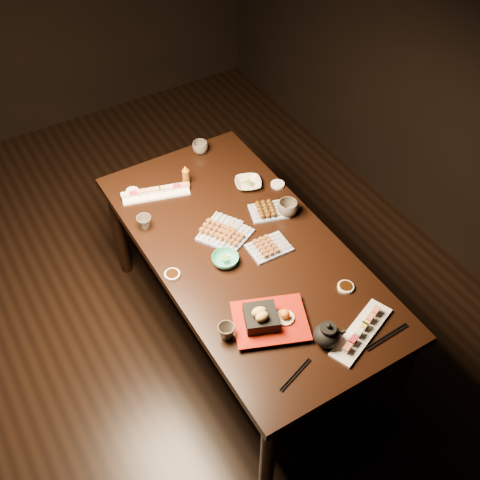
# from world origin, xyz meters

# --- Properties ---
(ground) EXTENTS (5.00, 5.00, 0.00)m
(ground) POSITION_xyz_m (0.00, 0.00, 0.00)
(ground) COLOR black
(ground) RESTS_ON ground
(dining_table) EXTENTS (1.02, 1.86, 0.75)m
(dining_table) POSITION_xyz_m (0.47, -0.14, 0.38)
(dining_table) COLOR black
(dining_table) RESTS_ON ground
(sushi_platter_near) EXTENTS (0.40, 0.24, 0.05)m
(sushi_platter_near) POSITION_xyz_m (0.65, -0.85, 0.77)
(sushi_platter_near) COLOR white
(sushi_platter_near) RESTS_ON dining_table
(sushi_platter_far) EXTENTS (0.38, 0.20, 0.05)m
(sushi_platter_far) POSITION_xyz_m (0.26, 0.46, 0.77)
(sushi_platter_far) COLOR white
(sushi_platter_far) RESTS_ON dining_table
(yakitori_plate_center) EXTENTS (0.25, 0.23, 0.05)m
(yakitori_plate_center) POSITION_xyz_m (0.46, -0.04, 0.78)
(yakitori_plate_center) COLOR #828EB6
(yakitori_plate_center) RESTS_ON dining_table
(yakitori_plate_right) EXTENTS (0.21, 0.16, 0.05)m
(yakitori_plate_right) POSITION_xyz_m (0.58, -0.20, 0.78)
(yakitori_plate_right) COLOR #828EB6
(yakitori_plate_right) RESTS_ON dining_table
(yakitori_plate_left) EXTENTS (0.28, 0.26, 0.06)m
(yakitori_plate_left) POSITION_xyz_m (0.42, 0.03, 0.78)
(yakitori_plate_left) COLOR #828EB6
(yakitori_plate_left) RESTS_ON dining_table
(tsukune_plate) EXTENTS (0.23, 0.20, 0.05)m
(tsukune_plate) POSITION_xyz_m (0.72, 0.02, 0.78)
(tsukune_plate) COLOR #828EB6
(tsukune_plate) RESTS_ON dining_table
(edamame_bowl_green) EXTENTS (0.16, 0.16, 0.04)m
(edamame_bowl_green) POSITION_xyz_m (0.34, -0.17, 0.77)
(edamame_bowl_green) COLOR teal
(edamame_bowl_green) RESTS_ON dining_table
(edamame_bowl_cream) EXTENTS (0.19, 0.19, 0.04)m
(edamame_bowl_cream) POSITION_xyz_m (0.74, 0.26, 0.77)
(edamame_bowl_cream) COLOR beige
(edamame_bowl_cream) RESTS_ON dining_table
(tempura_tray) EXTENTS (0.41, 0.37, 0.12)m
(tempura_tray) POSITION_xyz_m (0.33, -0.60, 0.81)
(tempura_tray) COLOR black
(tempura_tray) RESTS_ON dining_table
(teacup_near_left) EXTENTS (0.08, 0.08, 0.07)m
(teacup_near_left) POSITION_xyz_m (0.12, -0.56, 0.79)
(teacup_near_left) COLOR #4E453C
(teacup_near_left) RESTS_ON dining_table
(teacup_mid_right) EXTENTS (0.12, 0.12, 0.08)m
(teacup_mid_right) POSITION_xyz_m (0.80, -0.04, 0.79)
(teacup_mid_right) COLOR #4E453C
(teacup_mid_right) RESTS_ON dining_table
(teacup_far_left) EXTENTS (0.08, 0.08, 0.07)m
(teacup_far_left) POSITION_xyz_m (0.10, 0.26, 0.79)
(teacup_far_left) COLOR #4E453C
(teacup_far_left) RESTS_ON dining_table
(teacup_far_right) EXTENTS (0.11, 0.11, 0.07)m
(teacup_far_right) POSITION_xyz_m (0.65, 0.67, 0.79)
(teacup_far_right) COLOR #4E453C
(teacup_far_right) RESTS_ON dining_table
(teapot) EXTENTS (0.19, 0.19, 0.12)m
(teapot) POSITION_xyz_m (0.49, -0.81, 0.81)
(teapot) COLOR black
(teapot) RESTS_ON dining_table
(condiment_bottle) EXTENTS (0.05, 0.05, 0.13)m
(condiment_bottle) POSITION_xyz_m (0.45, 0.46, 0.81)
(condiment_bottle) COLOR brown
(condiment_bottle) RESTS_ON dining_table
(sauce_dish_west) EXTENTS (0.09, 0.09, 0.01)m
(sauce_dish_west) POSITION_xyz_m (0.08, -0.11, 0.76)
(sauce_dish_west) COLOR white
(sauce_dish_west) RESTS_ON dining_table
(sauce_dish_east) EXTENTS (0.09, 0.09, 0.01)m
(sauce_dish_east) POSITION_xyz_m (0.88, 0.18, 0.76)
(sauce_dish_east) COLOR white
(sauce_dish_east) RESTS_ON dining_table
(sauce_dish_se) EXTENTS (0.10, 0.10, 0.01)m
(sauce_dish_se) POSITION_xyz_m (0.75, -0.61, 0.76)
(sauce_dish_se) COLOR white
(sauce_dish_se) RESTS_ON dining_table
(sauce_dish_nw) EXTENTS (0.09, 0.09, 0.01)m
(sauce_dish_nw) POSITION_xyz_m (0.16, 0.55, 0.76)
(sauce_dish_nw) COLOR white
(sauce_dish_nw) RESTS_ON dining_table
(chopsticks_near) EXTENTS (0.20, 0.08, 0.01)m
(chopsticks_near) POSITION_xyz_m (0.28, -0.88, 0.75)
(chopsticks_near) COLOR black
(chopsticks_near) RESTS_ON dining_table
(chopsticks_se) EXTENTS (0.24, 0.03, 0.01)m
(chopsticks_se) POSITION_xyz_m (0.73, -0.93, 0.75)
(chopsticks_se) COLOR black
(chopsticks_se) RESTS_ON dining_table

